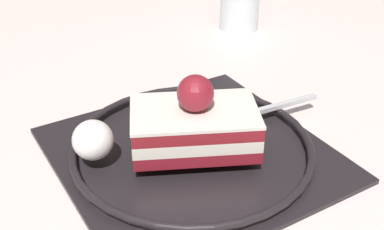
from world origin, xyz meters
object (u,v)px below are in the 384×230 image
Objects in this scene: cake_slice at (192,122)px; fork at (264,110)px; whipped_cream_dollop at (93,140)px; dessert_plate at (192,149)px.

cake_slice is 1.07× the size of fork.
whipped_cream_dollop is 0.29× the size of fork.
cake_slice is at bearing -169.38° from fork.
dessert_plate is 0.03m from cake_slice.
cake_slice reaches higher than dessert_plate.
fork is (0.09, 0.02, 0.01)m from dessert_plate.
dessert_plate is 7.06× the size of whipped_cream_dollop.
dessert_plate is 2.08× the size of fork.
cake_slice is at bearing -13.00° from whipped_cream_dollop.
whipped_cream_dollop is at bearing 168.06° from dessert_plate.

